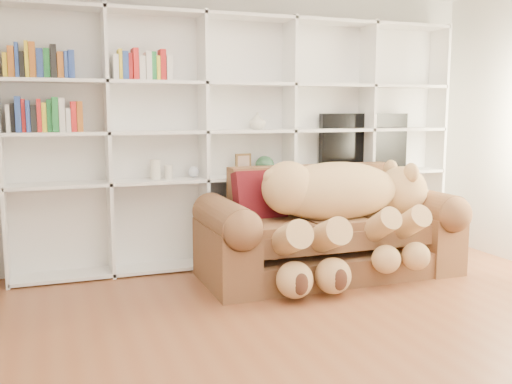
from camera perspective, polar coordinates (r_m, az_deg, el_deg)
name	(u,v)px	position (r m, az deg, el deg)	size (l,w,h in m)	color
floor	(369,352)	(3.77, 11.25, -15.43)	(5.00, 5.00, 0.00)	brown
wall_back	(241,125)	(5.74, -1.52, 6.68)	(5.00, 0.02, 2.70)	silver
bookshelf	(222,131)	(5.53, -3.43, 6.15)	(4.43, 0.35, 2.40)	white
sofa	(327,234)	(5.29, 7.16, -4.24)	(2.33, 1.00, 0.98)	brown
teddy_bear	(342,204)	(5.08, 8.59, -1.15)	(1.78, 0.97, 1.03)	tan
throw_pillow	(259,197)	(5.13, 0.34, -0.47)	(0.46, 0.15, 0.46)	#570E1C
gift_box	(414,260)	(5.52, 15.48, -6.57)	(0.31, 0.28, 0.24)	#C24D19
tv	(364,143)	(6.17, 10.73, 4.89)	(1.02, 0.18, 0.60)	black
picture_frame	(243,164)	(5.56, -1.29, 2.80)	(0.17, 0.03, 0.21)	brown
green_vase	(265,165)	(5.64, 0.88, 2.68)	(0.19, 0.19, 0.19)	#2B5337
figurine_tall	(156,170)	(5.35, -10.02, 2.23)	(0.09, 0.09, 0.18)	silver
figurine_short	(169,172)	(5.37, -8.74, 2.00)	(0.08, 0.08, 0.13)	silver
snow_globe	(194,172)	(5.43, -6.27, 2.02)	(0.11, 0.11, 0.11)	silver
shelf_vase	(257,121)	(5.59, 0.15, 7.13)	(0.16, 0.16, 0.17)	beige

